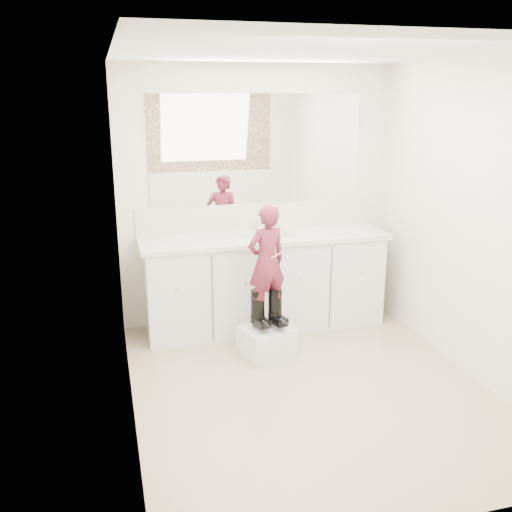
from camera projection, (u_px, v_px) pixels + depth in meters
name	position (u px, v px, depth m)	size (l,w,h in m)	color
floor	(309.00, 387.00, 4.32)	(3.00, 3.00, 0.00)	#92835F
ceiling	(318.00, 52.00, 3.65)	(3.00, 3.00, 0.00)	white
wall_back	(257.00, 197.00, 5.37)	(2.60, 2.60, 0.00)	beige
wall_front	(430.00, 310.00, 2.59)	(2.60, 2.60, 0.00)	beige
wall_left	(123.00, 246.00, 3.66)	(3.00, 3.00, 0.00)	beige
wall_right	(475.00, 223.00, 4.31)	(3.00, 3.00, 0.00)	beige
vanity_cabinet	(265.00, 284.00, 5.34)	(2.20, 0.55, 0.85)	silver
countertop	(265.00, 238.00, 5.20)	(2.28, 0.58, 0.04)	beige
backsplash	(257.00, 216.00, 5.41)	(2.28, 0.03, 0.25)	beige
mirror	(257.00, 150.00, 5.24)	(2.00, 0.02, 1.00)	white
dot_panel	(437.00, 213.00, 2.48)	(2.00, 0.01, 1.20)	#472819
faucet	(260.00, 226.00, 5.33)	(0.08, 0.08, 0.10)	silver
cup	(289.00, 230.00, 5.18)	(0.11, 0.11, 0.10)	beige
soap_bottle	(244.00, 227.00, 5.16)	(0.08, 0.08, 0.17)	silver
step_stool	(267.00, 342.00, 4.80)	(0.40, 0.33, 0.26)	silver
boot_left	(258.00, 309.00, 4.71)	(0.12, 0.22, 0.33)	black
boot_right	(275.00, 308.00, 4.75)	(0.12, 0.22, 0.33)	black
toddler	(267.00, 262.00, 4.62)	(0.34, 0.22, 0.94)	#A4324D
toothbrush	(278.00, 255.00, 4.54)	(0.01, 0.01, 0.14)	#E85A91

